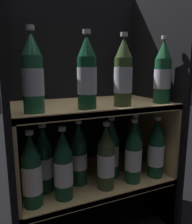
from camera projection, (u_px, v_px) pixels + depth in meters
fridge_back_wall at (76, 104)px, 1.07m from camera, size 0.67×0.02×1.04m
fridge_side_left at (6, 117)px, 0.77m from camera, size 0.02×0.41×1.04m
fridge_side_right at (154, 105)px, 1.03m from camera, size 0.02×0.41×1.04m
shelf_lower at (92, 185)px, 0.96m from camera, size 0.63×0.37×0.24m
shelf_upper at (91, 138)px, 0.92m from camera, size 0.63×0.37×0.56m
bottle_upper_front_0 at (33, 76)px, 0.67m from camera, size 0.07×0.07×0.26m
bottle_upper_front_1 at (87, 75)px, 0.74m from camera, size 0.07×0.07×0.26m
bottle_upper_front_2 at (123, 75)px, 0.80m from camera, size 0.07×0.07×0.26m
bottle_upper_front_3 at (163, 74)px, 0.87m from camera, size 0.07×0.07×0.26m
bottle_lower_front_0 at (32, 173)px, 0.72m from camera, size 0.07×0.07×0.26m
bottle_lower_front_1 at (63, 167)px, 0.77m from camera, size 0.07×0.07×0.26m
bottle_lower_front_2 at (106, 159)px, 0.83m from camera, size 0.07×0.07×0.26m
bottle_lower_front_3 at (133, 154)px, 0.88m from camera, size 0.07×0.07×0.26m
bottle_lower_front_4 at (156, 150)px, 0.93m from camera, size 0.07×0.07×0.26m
bottle_lower_back_0 at (44, 162)px, 0.81m from camera, size 0.07×0.07×0.26m
bottle_lower_back_1 at (79, 156)px, 0.87m from camera, size 0.07×0.07×0.26m
bottle_lower_back_2 at (111, 151)px, 0.93m from camera, size 0.07×0.07×0.26m
bottle_lower_back_3 at (135, 147)px, 0.97m from camera, size 0.07×0.07×0.26m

